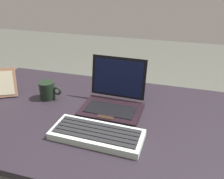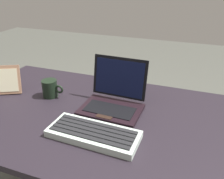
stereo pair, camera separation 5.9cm
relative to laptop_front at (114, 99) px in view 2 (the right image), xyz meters
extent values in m
cube|color=black|center=(0.01, -0.08, -0.06)|extent=(1.47, 0.76, 0.03)
cylinder|color=black|center=(-0.67, 0.25, -0.41)|extent=(0.05, 0.05, 0.68)
cube|color=black|center=(0.00, -0.03, -0.04)|extent=(0.27, 0.19, 0.02)
cube|color=black|center=(0.00, -0.05, -0.03)|extent=(0.22, 0.11, 0.00)
cube|color=black|center=(0.00, -0.10, -0.03)|extent=(0.07, 0.03, 0.00)
cube|color=black|center=(0.00, 0.07, 0.08)|extent=(0.25, 0.05, 0.18)
cube|color=black|center=(0.00, 0.07, 0.07)|extent=(0.23, 0.04, 0.16)
cube|color=#59CCF2|center=(0.00, 0.07, 0.05)|extent=(0.21, 0.01, 0.01)
cube|color=#B0C0B5|center=(0.00, -0.22, -0.03)|extent=(0.34, 0.15, 0.03)
cube|color=black|center=(0.00, -0.27, -0.01)|extent=(0.31, 0.03, 0.00)
cube|color=black|center=(0.00, -0.24, -0.01)|extent=(0.31, 0.03, 0.00)
cube|color=black|center=(0.00, -0.22, -0.01)|extent=(0.31, 0.03, 0.00)
cube|color=black|center=(0.00, -0.20, -0.01)|extent=(0.31, 0.03, 0.00)
cube|color=black|center=(0.00, -0.18, -0.01)|extent=(0.31, 0.03, 0.00)
cube|color=#936A4F|center=(-0.54, -0.04, 0.03)|extent=(0.12, 0.10, 0.14)
cube|color=beige|center=(-0.53, -0.05, 0.03)|extent=(0.10, 0.07, 0.11)
cube|color=#936A4F|center=(-0.55, -0.01, -0.03)|extent=(0.02, 0.02, 0.03)
cylinder|color=black|center=(-0.33, 0.00, 0.00)|extent=(0.07, 0.07, 0.09)
torus|color=black|center=(-0.28, 0.00, 0.00)|extent=(0.04, 0.01, 0.04)
camera|label=1|loc=(0.25, -0.87, 0.51)|focal=37.61mm
camera|label=2|loc=(0.31, -0.85, 0.51)|focal=37.61mm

